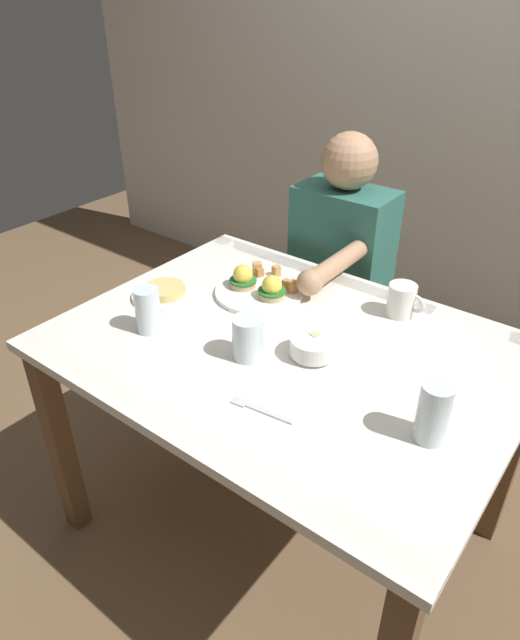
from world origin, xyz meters
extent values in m
plane|color=brown|center=(0.00, 0.00, 0.00)|extent=(6.00, 6.00, 0.00)
cube|color=silver|center=(0.00, 1.50, 1.30)|extent=(4.80, 0.10, 2.60)
cube|color=white|center=(0.00, 0.00, 0.73)|extent=(1.20, 0.90, 0.03)
cube|color=#3F7F51|center=(0.00, -0.40, 0.74)|extent=(1.20, 0.06, 0.00)
cube|color=#3F7F51|center=(0.00, 0.40, 0.74)|extent=(1.20, 0.06, 0.00)
cube|color=brown|center=(-0.55, -0.40, 0.36)|extent=(0.06, 0.06, 0.71)
cube|color=brown|center=(-0.55, 0.40, 0.36)|extent=(0.06, 0.06, 0.71)
cube|color=brown|center=(0.55, 0.40, 0.36)|extent=(0.06, 0.06, 0.71)
cylinder|color=white|center=(-0.22, 0.17, 0.75)|extent=(0.27, 0.27, 0.01)
cylinder|color=tan|center=(-0.27, 0.16, 0.76)|extent=(0.08, 0.08, 0.02)
cylinder|color=#286B2D|center=(-0.27, 0.16, 0.78)|extent=(0.08, 0.08, 0.01)
sphere|color=yellow|center=(-0.27, 0.16, 0.79)|extent=(0.06, 0.06, 0.06)
cylinder|color=tan|center=(-0.16, 0.16, 0.76)|extent=(0.08, 0.08, 0.02)
cylinder|color=#286B2D|center=(-0.16, 0.16, 0.78)|extent=(0.08, 0.08, 0.01)
sphere|color=yellow|center=(-0.16, 0.16, 0.79)|extent=(0.06, 0.06, 0.06)
cube|color=#B77A42|center=(-0.14, 0.22, 0.77)|extent=(0.03, 0.03, 0.02)
cube|color=tan|center=(-0.23, 0.28, 0.77)|extent=(0.03, 0.03, 0.03)
cube|color=tan|center=(-0.29, 0.25, 0.77)|extent=(0.04, 0.04, 0.04)
cube|color=#B77A42|center=(-0.13, 0.22, 0.77)|extent=(0.03, 0.03, 0.04)
cube|color=#B77A42|center=(-0.16, 0.22, 0.77)|extent=(0.02, 0.02, 0.03)
cube|color=#AD7038|center=(-0.28, 0.24, 0.77)|extent=(0.03, 0.03, 0.03)
cylinder|color=white|center=(0.09, -0.01, 0.74)|extent=(0.10, 0.10, 0.01)
cylinder|color=white|center=(0.09, -0.01, 0.77)|extent=(0.12, 0.12, 0.04)
cube|color=#B7E093|center=(0.08, -0.02, 0.77)|extent=(0.03, 0.03, 0.03)
cube|color=#B7E093|center=(0.08, 0.01, 0.79)|extent=(0.03, 0.03, 0.02)
cube|color=#F4DB66|center=(0.12, -0.01, 0.77)|extent=(0.04, 0.04, 0.03)
cube|color=#F4DB66|center=(0.11, 0.01, 0.78)|extent=(0.04, 0.04, 0.03)
cube|color=#B7E093|center=(0.09, 0.02, 0.77)|extent=(0.03, 0.03, 0.03)
cube|color=#F4A85B|center=(0.10, -0.01, 0.77)|extent=(0.03, 0.03, 0.02)
cylinder|color=white|center=(0.17, 0.32, 0.79)|extent=(0.08, 0.08, 0.09)
cylinder|color=black|center=(0.17, 0.32, 0.83)|extent=(0.07, 0.07, 0.01)
torus|color=white|center=(0.22, 0.32, 0.79)|extent=(0.06, 0.02, 0.06)
cube|color=silver|center=(0.13, -0.25, 0.74)|extent=(0.12, 0.03, 0.00)
cube|color=silver|center=(0.06, -0.26, 0.74)|extent=(0.04, 0.03, 0.00)
cylinder|color=silver|center=(-0.04, -0.11, 0.80)|extent=(0.08, 0.08, 0.11)
cylinder|color=silver|center=(-0.04, -0.11, 0.77)|extent=(0.07, 0.07, 0.06)
cylinder|color=silver|center=(-0.33, -0.18, 0.80)|extent=(0.07, 0.07, 0.13)
cylinder|color=silver|center=(-0.33, -0.18, 0.79)|extent=(0.06, 0.06, 0.10)
cylinder|color=silver|center=(0.44, -0.10, 0.81)|extent=(0.07, 0.07, 0.14)
cylinder|color=silver|center=(0.44, -0.10, 0.79)|extent=(0.06, 0.06, 0.10)
cylinder|color=white|center=(-0.43, -0.02, 0.75)|extent=(0.20, 0.20, 0.01)
cylinder|color=#DBBC70|center=(-0.43, -0.02, 0.76)|extent=(0.12, 0.12, 0.02)
cylinder|color=#33333D|center=(-0.29, 0.53, 0.23)|extent=(0.11, 0.11, 0.45)
cylinder|color=#33333D|center=(-0.11, 0.53, 0.23)|extent=(0.11, 0.11, 0.45)
cube|color=#2D665B|center=(-0.20, 0.63, 0.70)|extent=(0.34, 0.20, 0.50)
sphere|color=tan|center=(-0.20, 0.63, 1.04)|extent=(0.19, 0.19, 0.19)
cylinder|color=tan|center=(-0.08, 0.38, 0.80)|extent=(0.06, 0.30, 0.06)
sphere|color=tan|center=(-0.08, 0.23, 0.80)|extent=(0.08, 0.08, 0.08)
camera|label=1|loc=(0.69, -1.01, 1.58)|focal=31.48mm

